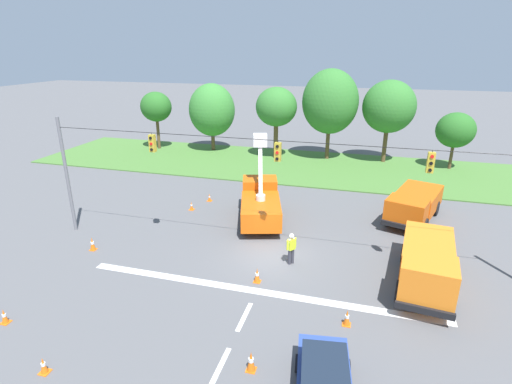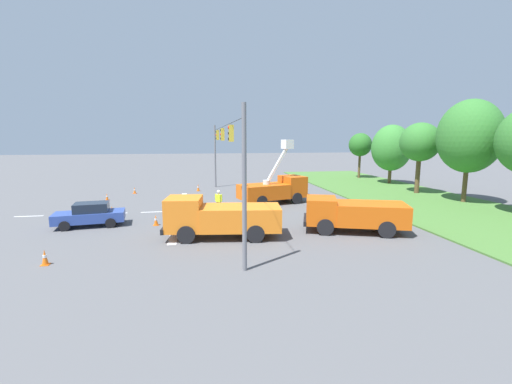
% 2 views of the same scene
% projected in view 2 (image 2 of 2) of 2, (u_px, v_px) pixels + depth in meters
% --- Properties ---
extents(ground_plane, '(200.00, 200.00, 0.00)m').
position_uv_depth(ground_plane, '(224.00, 210.00, 27.72)').
color(ground_plane, '#565659').
extents(grass_verge, '(56.00, 12.00, 0.10)m').
position_uv_depth(grass_verge, '(425.00, 202.00, 30.63)').
color(grass_verge, '#477533').
rests_on(grass_verge, ground).
extents(lane_markings, '(17.60, 15.25, 0.01)m').
position_uv_depth(lane_markings, '(161.00, 212.00, 26.91)').
color(lane_markings, silver).
rests_on(lane_markings, ground).
extents(signal_gantry, '(26.20, 0.33, 7.20)m').
position_uv_depth(signal_gantry, '(223.00, 155.00, 26.96)').
color(signal_gantry, slate).
rests_on(signal_gantry, ground).
extents(tree_far_west, '(3.47, 3.11, 6.40)m').
position_uv_depth(tree_far_west, '(360.00, 145.00, 48.09)').
color(tree_far_west, brown).
rests_on(tree_far_west, ground).
extents(tree_west, '(5.03, 4.70, 7.35)m').
position_uv_depth(tree_west, '(391.00, 148.00, 42.32)').
color(tree_west, brown).
rests_on(tree_west, ground).
extents(tree_centre, '(4.16, 3.84, 7.28)m').
position_uv_depth(tree_centre, '(420.00, 142.00, 34.68)').
color(tree_centre, brown).
rests_on(tree_centre, ground).
extents(tree_east, '(5.54, 5.10, 9.06)m').
position_uv_depth(tree_east, '(469.00, 136.00, 29.68)').
color(tree_east, brown).
rests_on(tree_east, ground).
extents(utility_truck_bucket_lift, '(4.08, 6.52, 5.60)m').
position_uv_depth(utility_truck_bucket_lift, '(275.00, 188.00, 30.26)').
color(utility_truck_bucket_lift, '#D6560F').
rests_on(utility_truck_bucket_lift, ground).
extents(utility_truck_support_near, '(3.18, 6.93, 2.38)m').
position_uv_depth(utility_truck_support_near, '(220.00, 217.00, 19.84)').
color(utility_truck_support_near, orange).
rests_on(utility_truck_support_near, ground).
extents(utility_truck_support_far, '(4.29, 6.62, 2.08)m').
position_uv_depth(utility_truck_support_far, '(353.00, 213.00, 21.11)').
color(utility_truck_support_far, '#D6560F').
rests_on(utility_truck_support_far, ground).
extents(sedan_blue, '(2.37, 4.50, 1.56)m').
position_uv_depth(sedan_blue, '(90.00, 214.00, 22.42)').
color(sedan_blue, '#2D4799').
rests_on(sedan_blue, ground).
extents(road_worker, '(0.44, 0.54, 1.77)m').
position_uv_depth(road_worker, '(219.00, 200.00, 26.44)').
color(road_worker, '#383842').
rests_on(road_worker, ground).
extents(traffic_cone_foreground_left, '(0.36, 0.36, 0.82)m').
position_uv_depth(traffic_cone_foreground_left, '(112.00, 211.00, 25.20)').
color(traffic_cone_foreground_left, orange).
rests_on(traffic_cone_foreground_left, ground).
extents(traffic_cone_foreground_right, '(0.36, 0.36, 0.73)m').
position_uv_depth(traffic_cone_foreground_right, '(45.00, 257.00, 15.62)').
color(traffic_cone_foreground_right, orange).
rests_on(traffic_cone_foreground_right, ground).
extents(traffic_cone_mid_left, '(0.36, 0.36, 0.62)m').
position_uv_depth(traffic_cone_mid_left, '(267.00, 191.00, 35.53)').
color(traffic_cone_mid_left, orange).
rests_on(traffic_cone_mid_left, ground).
extents(traffic_cone_mid_right, '(0.36, 0.36, 0.76)m').
position_uv_depth(traffic_cone_mid_right, '(190.00, 206.00, 27.42)').
color(traffic_cone_mid_right, orange).
rests_on(traffic_cone_mid_right, ground).
extents(traffic_cone_near_bucket, '(0.36, 0.36, 0.67)m').
position_uv_depth(traffic_cone_near_bucket, '(135.00, 190.00, 35.66)').
color(traffic_cone_near_bucket, orange).
rests_on(traffic_cone_near_bucket, ground).
extents(traffic_cone_lane_edge_a, '(0.36, 0.36, 0.73)m').
position_uv_depth(traffic_cone_lane_edge_a, '(156.00, 220.00, 22.69)').
color(traffic_cone_lane_edge_a, orange).
rests_on(traffic_cone_lane_edge_a, ground).
extents(traffic_cone_lane_edge_b, '(0.36, 0.36, 0.78)m').
position_uv_depth(traffic_cone_lane_edge_b, '(198.00, 188.00, 37.26)').
color(traffic_cone_lane_edge_b, orange).
rests_on(traffic_cone_lane_edge_b, ground).
extents(traffic_cone_far_left, '(0.36, 0.36, 0.59)m').
position_uv_depth(traffic_cone_far_left, '(287.00, 191.00, 35.28)').
color(traffic_cone_far_left, orange).
rests_on(traffic_cone_far_left, ground).
extents(traffic_cone_far_right, '(0.36, 0.36, 0.65)m').
position_uv_depth(traffic_cone_far_right, '(107.00, 197.00, 31.80)').
color(traffic_cone_far_right, orange).
rests_on(traffic_cone_far_right, ground).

